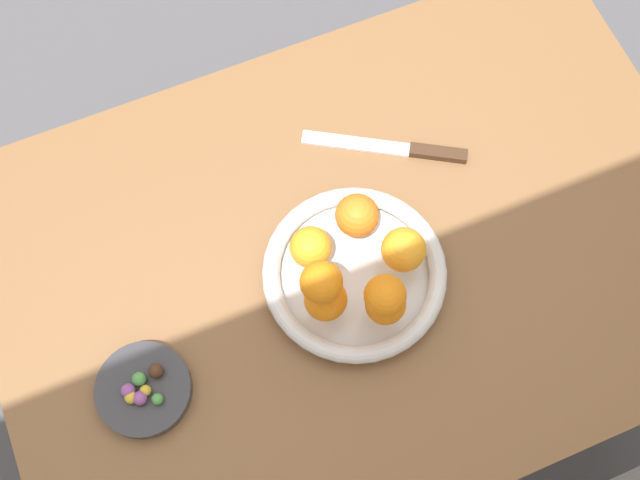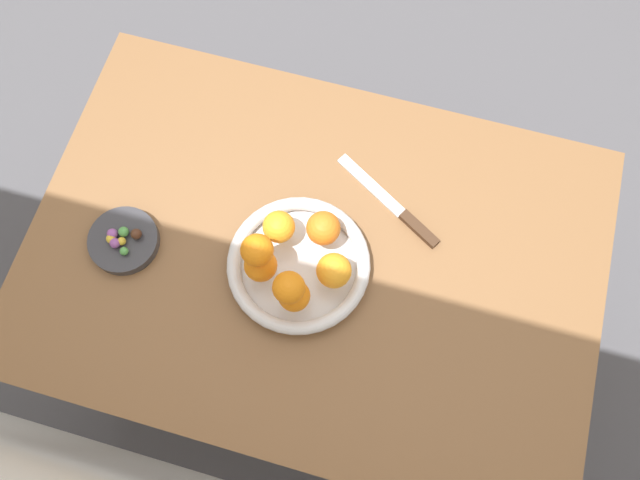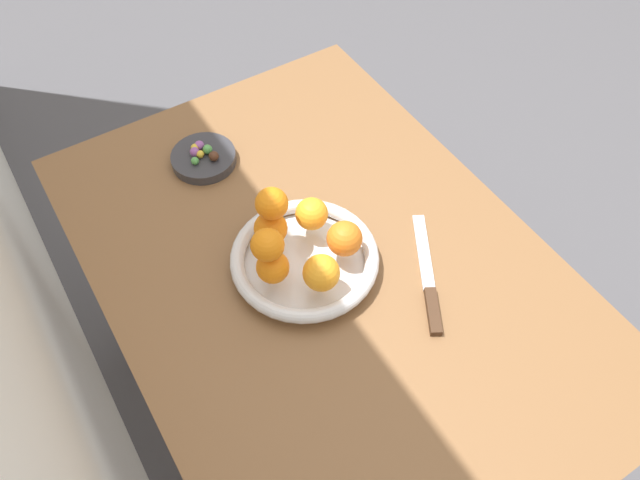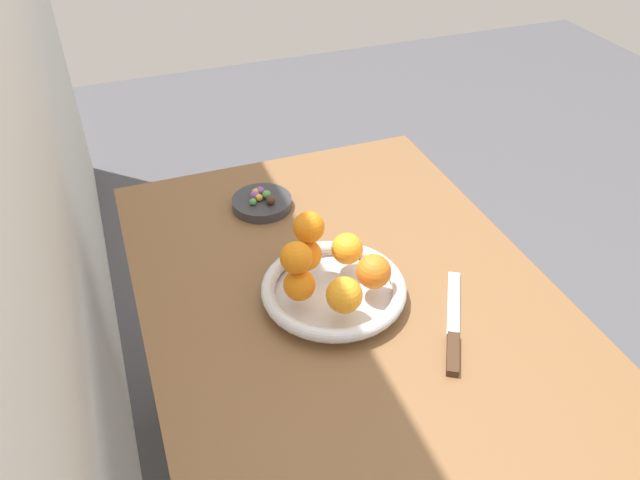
# 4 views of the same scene
# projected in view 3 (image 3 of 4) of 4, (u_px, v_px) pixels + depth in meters

# --- Properties ---
(ground_plane) EXTENTS (6.00, 6.00, 0.00)m
(ground_plane) POSITION_uv_depth(u_px,v_px,m) (324.00, 418.00, 1.73)
(ground_plane) COLOR #4C4C51
(dining_table) EXTENTS (1.10, 0.76, 0.74)m
(dining_table) POSITION_uv_depth(u_px,v_px,m) (325.00, 292.00, 1.21)
(dining_table) COLOR brown
(dining_table) RESTS_ON ground_plane
(fruit_bowl) EXTENTS (0.27, 0.27, 0.04)m
(fruit_bowl) POSITION_uv_depth(u_px,v_px,m) (305.00, 259.00, 1.12)
(fruit_bowl) COLOR silver
(fruit_bowl) RESTS_ON dining_table
(candy_dish) EXTENTS (0.13, 0.13, 0.02)m
(candy_dish) POSITION_uv_depth(u_px,v_px,m) (204.00, 158.00, 1.29)
(candy_dish) COLOR #333338
(candy_dish) RESTS_ON dining_table
(orange_0) EXTENTS (0.06, 0.06, 0.06)m
(orange_0) POSITION_uv_depth(u_px,v_px,m) (273.00, 267.00, 1.05)
(orange_0) COLOR orange
(orange_0) RESTS_ON fruit_bowl
(orange_1) EXTENTS (0.06, 0.06, 0.06)m
(orange_1) POSITION_uv_depth(u_px,v_px,m) (321.00, 273.00, 1.04)
(orange_1) COLOR orange
(orange_1) RESTS_ON fruit_bowl
(orange_2) EXTENTS (0.06, 0.06, 0.06)m
(orange_2) POSITION_uv_depth(u_px,v_px,m) (344.00, 239.00, 1.09)
(orange_2) COLOR orange
(orange_2) RESTS_ON fruit_bowl
(orange_3) EXTENTS (0.06, 0.06, 0.06)m
(orange_3) POSITION_uv_depth(u_px,v_px,m) (312.00, 214.00, 1.12)
(orange_3) COLOR orange
(orange_3) RESTS_ON fruit_bowl
(orange_4) EXTENTS (0.06, 0.06, 0.06)m
(orange_4) POSITION_uv_depth(u_px,v_px,m) (271.00, 228.00, 1.10)
(orange_4) COLOR orange
(orange_4) RESTS_ON fruit_bowl
(orange_5) EXTENTS (0.06, 0.06, 0.06)m
(orange_5) POSITION_uv_depth(u_px,v_px,m) (267.00, 245.00, 1.01)
(orange_5) COLOR orange
(orange_5) RESTS_ON orange_0
(orange_6) EXTENTS (0.06, 0.06, 0.06)m
(orange_6) POSITION_uv_depth(u_px,v_px,m) (272.00, 204.00, 1.06)
(orange_6) COLOR orange
(orange_6) RESTS_ON orange_4
(candy_ball_0) EXTENTS (0.02, 0.02, 0.02)m
(candy_ball_0) POSITION_uv_depth(u_px,v_px,m) (195.00, 148.00, 1.28)
(candy_ball_0) COLOR gold
(candy_ball_0) RESTS_ON candy_dish
(candy_ball_1) EXTENTS (0.02, 0.02, 0.02)m
(candy_ball_1) POSITION_uv_depth(u_px,v_px,m) (200.00, 154.00, 1.27)
(candy_ball_1) COLOR gold
(candy_ball_1) RESTS_ON candy_dish
(candy_ball_2) EXTENTS (0.02, 0.02, 0.02)m
(candy_ball_2) POSITION_uv_depth(u_px,v_px,m) (199.00, 145.00, 1.28)
(candy_ball_2) COLOR #8C4C99
(candy_ball_2) RESTS_ON candy_dish
(candy_ball_3) EXTENTS (0.02, 0.02, 0.02)m
(candy_ball_3) POSITION_uv_depth(u_px,v_px,m) (195.00, 161.00, 1.26)
(candy_ball_3) COLOR #4C9947
(candy_ball_3) RESTS_ON candy_dish
(candy_ball_4) EXTENTS (0.01, 0.01, 0.01)m
(candy_ball_4) POSITION_uv_depth(u_px,v_px,m) (200.00, 154.00, 1.27)
(candy_ball_4) COLOR #8C4C99
(candy_ball_4) RESTS_ON candy_dish
(candy_ball_5) EXTENTS (0.02, 0.02, 0.02)m
(candy_ball_5) POSITION_uv_depth(u_px,v_px,m) (208.00, 149.00, 1.28)
(candy_ball_5) COLOR #4C9947
(candy_ball_5) RESTS_ON candy_dish
(candy_ball_6) EXTENTS (0.02, 0.02, 0.02)m
(candy_ball_6) POSITION_uv_depth(u_px,v_px,m) (195.00, 152.00, 1.27)
(candy_ball_6) COLOR #8C4C99
(candy_ball_6) RESTS_ON candy_dish
(candy_ball_7) EXTENTS (0.02, 0.02, 0.02)m
(candy_ball_7) POSITION_uv_depth(u_px,v_px,m) (214.00, 156.00, 1.26)
(candy_ball_7) COLOR #472819
(candy_ball_7) RESTS_ON candy_dish
(knife) EXTENTS (0.23, 0.15, 0.01)m
(knife) POSITION_uv_depth(u_px,v_px,m) (428.00, 282.00, 1.11)
(knife) COLOR #3F2819
(knife) RESTS_ON dining_table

